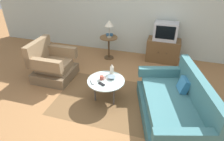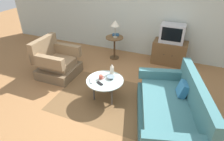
{
  "view_description": "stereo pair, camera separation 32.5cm",
  "coord_description": "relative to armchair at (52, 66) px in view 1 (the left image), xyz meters",
  "views": [
    {
      "loc": [
        1.01,
        -2.86,
        2.55
      ],
      "look_at": [
        0.04,
        0.35,
        0.55
      ],
      "focal_mm": 30.98,
      "sensor_mm": 36.0,
      "label": 1
    },
    {
      "loc": [
        1.32,
        -2.75,
        2.55
      ],
      "look_at": [
        0.04,
        0.35,
        0.55
      ],
      "focal_mm": 30.98,
      "sensor_mm": 36.0,
      "label": 2
    }
  ],
  "objects": [
    {
      "name": "armchair",
      "position": [
        0.0,
        0.0,
        0.0
      ],
      "size": [
        0.85,
        0.87,
        0.91
      ],
      "rotation": [
        0.0,
        0.0,
        -1.56
      ],
      "color": "brown",
      "rests_on": "ground"
    },
    {
      "name": "area_rug",
      "position": [
        1.48,
        -0.42,
        -0.32
      ],
      "size": [
        2.01,
        1.57,
        0.0
      ],
      "primitive_type": "cube",
      "color": "brown",
      "rests_on": "ground"
    },
    {
      "name": "vase",
      "position": [
        1.52,
        -0.15,
        0.25
      ],
      "size": [
        0.08,
        0.08,
        0.23
      ],
      "color": "beige",
      "rests_on": "coffee_table"
    },
    {
      "name": "couch",
      "position": [
        2.79,
        -0.63,
        -0.04
      ],
      "size": [
        1.42,
        1.97,
        0.87
      ],
      "rotation": [
        0.0,
        0.0,
        1.86
      ],
      "color": "#325C60",
      "rests_on": "ground"
    },
    {
      "name": "television",
      "position": [
        2.43,
        1.66,
        0.53
      ],
      "size": [
        0.6,
        0.39,
        0.46
      ],
      "color": "#B7B7BC",
      "rests_on": "tv_stand"
    },
    {
      "name": "mug",
      "position": [
        1.39,
        -0.41,
        0.18
      ],
      "size": [
        0.12,
        0.08,
        0.08
      ],
      "color": "#B74C3D",
      "rests_on": "coffee_table"
    },
    {
      "name": "tv_stand",
      "position": [
        2.43,
        1.66,
        -0.01
      ],
      "size": [
        0.87,
        0.49,
        0.62
      ],
      "color": "brown",
      "rests_on": "ground"
    },
    {
      "name": "side_table",
      "position": [
        0.96,
        1.37,
        0.13
      ],
      "size": [
        0.49,
        0.49,
        0.64
      ],
      "color": "brown",
      "rests_on": "ground"
    },
    {
      "name": "book",
      "position": [
        0.94,
        1.52,
        0.33
      ],
      "size": [
        0.23,
        0.22,
        0.03
      ],
      "rotation": [
        0.0,
        0.0,
        0.33
      ],
      "color": "navy",
      "rests_on": "side_table"
    },
    {
      "name": "tv_remote_dark",
      "position": [
        1.44,
        -0.57,
        0.15
      ],
      "size": [
        0.15,
        0.11,
        0.02
      ],
      "rotation": [
        0.0,
        0.0,
        5.8
      ],
      "color": "black",
      "rests_on": "coffee_table"
    },
    {
      "name": "ground_plane",
      "position": [
        1.48,
        -0.52,
        -0.32
      ],
      "size": [
        16.0,
        16.0,
        0.0
      ],
      "primitive_type": "plane",
      "color": "olive"
    },
    {
      "name": "bowl",
      "position": [
        1.57,
        -0.33,
        0.16
      ],
      "size": [
        0.16,
        0.16,
        0.05
      ],
      "color": "slate",
      "rests_on": "coffee_table"
    },
    {
      "name": "tv_remote_silver",
      "position": [
        1.25,
        -0.56,
        0.15
      ],
      "size": [
        0.13,
        0.17,
        0.02
      ],
      "rotation": [
        0.0,
        0.0,
        5.31
      ],
      "color": "#B2B2B7",
      "rests_on": "coffee_table"
    },
    {
      "name": "coffee_table",
      "position": [
        1.48,
        -0.42,
        0.1
      ],
      "size": [
        0.73,
        0.73,
        0.46
      ],
      "color": "#B2C6C1",
      "rests_on": "ground"
    },
    {
      "name": "table_lamp",
      "position": [
        0.99,
        1.35,
        0.69
      ],
      "size": [
        0.24,
        0.24,
        0.47
      ],
      "color": "#9E937A",
      "rests_on": "side_table"
    },
    {
      "name": "back_wall",
      "position": [
        1.48,
        1.99,
        1.03
      ],
      "size": [
        9.0,
        0.12,
        2.7
      ],
      "primitive_type": "cube",
      "color": "#B2BCB2",
      "rests_on": "ground"
    }
  ]
}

